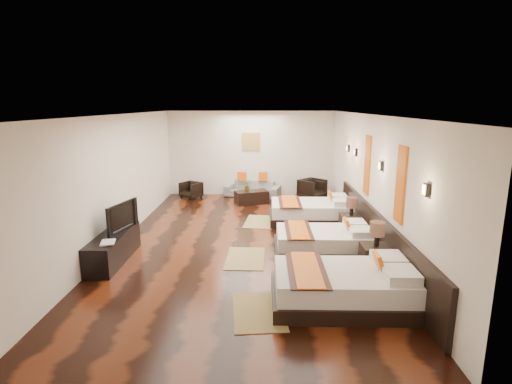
{
  "coord_description": "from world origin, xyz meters",
  "views": [
    {
      "loc": [
        0.45,
        -8.45,
        3.02
      ],
      "look_at": [
        0.26,
        0.18,
        1.1
      ],
      "focal_mm": 27.86,
      "sensor_mm": 36.0,
      "label": 1
    }
  ],
  "objects_px": {
    "nightstand_b": "(351,223)",
    "tv": "(118,216)",
    "bed_near": "(345,286)",
    "tv_console": "(113,247)",
    "bed_far": "(312,212)",
    "figurine": "(125,214)",
    "armchair_right": "(312,189)",
    "coffee_table": "(252,197)",
    "sofa": "(253,189)",
    "nightstand_a": "(375,257)",
    "table_plant": "(247,186)",
    "book": "(101,243)",
    "armchair_left": "(191,190)",
    "bed_mid": "(325,242)"
  },
  "relations": [
    {
      "from": "bed_near",
      "to": "figurine",
      "type": "height_order",
      "value": "figurine"
    },
    {
      "from": "bed_near",
      "to": "sofa",
      "type": "bearing_deg",
      "value": 102.73
    },
    {
      "from": "book",
      "to": "coffee_table",
      "type": "xyz_separation_m",
      "value": [
        2.56,
        5.22,
        -0.37
      ]
    },
    {
      "from": "coffee_table",
      "to": "bed_far",
      "type": "bearing_deg",
      "value": -49.65
    },
    {
      "from": "coffee_table",
      "to": "sofa",
      "type": "bearing_deg",
      "value": 90.0
    },
    {
      "from": "figurine",
      "to": "armchair_right",
      "type": "distance_m",
      "value": 6.38
    },
    {
      "from": "tv",
      "to": "table_plant",
      "type": "relative_size",
      "value": 3.37
    },
    {
      "from": "sofa",
      "to": "bed_near",
      "type": "bearing_deg",
      "value": -62.14
    },
    {
      "from": "sofa",
      "to": "coffee_table",
      "type": "height_order",
      "value": "sofa"
    },
    {
      "from": "nightstand_a",
      "to": "figurine",
      "type": "bearing_deg",
      "value": 164.93
    },
    {
      "from": "bed_far",
      "to": "armchair_right",
      "type": "height_order",
      "value": "bed_far"
    },
    {
      "from": "nightstand_a",
      "to": "table_plant",
      "type": "height_order",
      "value": "nightstand_a"
    },
    {
      "from": "armchair_left",
      "to": "figurine",
      "type": "bearing_deg",
      "value": -63.45
    },
    {
      "from": "bed_near",
      "to": "bed_far",
      "type": "relative_size",
      "value": 1.02
    },
    {
      "from": "tv_console",
      "to": "sofa",
      "type": "height_order",
      "value": "tv_console"
    },
    {
      "from": "nightstand_b",
      "to": "tv",
      "type": "relative_size",
      "value": 0.95
    },
    {
      "from": "bed_mid",
      "to": "armchair_left",
      "type": "relative_size",
      "value": 3.36
    },
    {
      "from": "tv",
      "to": "sofa",
      "type": "distance_m",
      "value": 5.96
    },
    {
      "from": "bed_mid",
      "to": "bed_far",
      "type": "height_order",
      "value": "bed_far"
    },
    {
      "from": "nightstand_a",
      "to": "armchair_right",
      "type": "relative_size",
      "value": 1.36
    },
    {
      "from": "sofa",
      "to": "tv_console",
      "type": "bearing_deg",
      "value": -99.34
    },
    {
      "from": "tv",
      "to": "armchair_right",
      "type": "distance_m",
      "value": 6.74
    },
    {
      "from": "figurine",
      "to": "armchair_right",
      "type": "relative_size",
      "value": 0.49
    },
    {
      "from": "nightstand_b",
      "to": "sofa",
      "type": "height_order",
      "value": "nightstand_b"
    },
    {
      "from": "bed_mid",
      "to": "figurine",
      "type": "height_order",
      "value": "figurine"
    },
    {
      "from": "nightstand_b",
      "to": "table_plant",
      "type": "relative_size",
      "value": 3.2
    },
    {
      "from": "armchair_right",
      "to": "coffee_table",
      "type": "height_order",
      "value": "armchair_right"
    },
    {
      "from": "nightstand_a",
      "to": "book",
      "type": "bearing_deg",
      "value": 179.98
    },
    {
      "from": "bed_far",
      "to": "coffee_table",
      "type": "distance_m",
      "value": 2.53
    },
    {
      "from": "nightstand_b",
      "to": "armchair_left",
      "type": "distance_m",
      "value": 5.82
    },
    {
      "from": "tv_console",
      "to": "figurine",
      "type": "bearing_deg",
      "value": 90.0
    },
    {
      "from": "bed_mid",
      "to": "nightstand_a",
      "type": "height_order",
      "value": "nightstand_a"
    },
    {
      "from": "bed_far",
      "to": "tv_console",
      "type": "bearing_deg",
      "value": -146.97
    },
    {
      "from": "book",
      "to": "armchair_left",
      "type": "xyz_separation_m",
      "value": [
        0.55,
        5.91,
        -0.3
      ]
    },
    {
      "from": "table_plant",
      "to": "tv_console",
      "type": "bearing_deg",
      "value": -117.19
    },
    {
      "from": "table_plant",
      "to": "tv",
      "type": "bearing_deg",
      "value": -117.95
    },
    {
      "from": "bed_near",
      "to": "armchair_left",
      "type": "relative_size",
      "value": 3.7
    },
    {
      "from": "bed_near",
      "to": "tv_console",
      "type": "height_order",
      "value": "bed_near"
    },
    {
      "from": "armchair_left",
      "to": "coffee_table",
      "type": "xyz_separation_m",
      "value": [
        2.01,
        -0.69,
        -0.07
      ]
    },
    {
      "from": "book",
      "to": "bed_far",
      "type": "bearing_deg",
      "value": 38.09
    },
    {
      "from": "bed_near",
      "to": "armchair_right",
      "type": "distance_m",
      "value": 6.92
    },
    {
      "from": "nightstand_b",
      "to": "book",
      "type": "height_order",
      "value": "nightstand_b"
    },
    {
      "from": "bed_near",
      "to": "tv_console",
      "type": "bearing_deg",
      "value": 158.78
    },
    {
      "from": "tv_console",
      "to": "armchair_right",
      "type": "relative_size",
      "value": 2.47
    },
    {
      "from": "table_plant",
      "to": "bed_near",
      "type": "bearing_deg",
      "value": -74.46
    },
    {
      "from": "bed_near",
      "to": "coffee_table",
      "type": "bearing_deg",
      "value": 104.61
    },
    {
      "from": "armchair_right",
      "to": "book",
      "type": "bearing_deg",
      "value": -173.17
    },
    {
      "from": "armchair_left",
      "to": "coffee_table",
      "type": "bearing_deg",
      "value": 14.49
    },
    {
      "from": "bed_near",
      "to": "figurine",
      "type": "bearing_deg",
      "value": 150.24
    },
    {
      "from": "tv_console",
      "to": "armchair_left",
      "type": "height_order",
      "value": "tv_console"
    }
  ]
}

